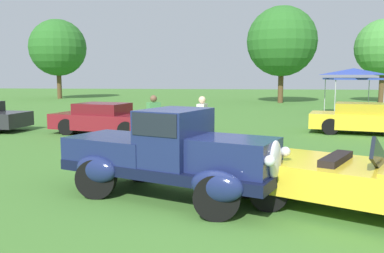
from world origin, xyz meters
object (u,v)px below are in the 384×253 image
at_px(show_car_yellow, 362,119).
at_px(spectator_near_truck, 202,122).
at_px(neighbor_convertible, 368,181).
at_px(canopy_tent_left_field, 354,73).
at_px(spectator_between_cars, 154,119).
at_px(show_car_burgundy, 105,119).
at_px(feature_pickup_truck, 171,153).

xyz_separation_m(show_car_yellow, spectator_near_truck, (-6.06, -4.43, 0.31)).
distance_m(neighbor_convertible, show_car_yellow, 10.30).
height_order(show_car_yellow, spectator_near_truck, spectator_near_truck).
relative_size(neighbor_convertible, canopy_tent_left_field, 1.61).
relative_size(neighbor_convertible, spectator_between_cars, 2.76).
bearing_deg(spectator_between_cars, show_car_burgundy, 131.42).
bearing_deg(feature_pickup_truck, spectator_between_cars, 104.40).
relative_size(spectator_between_cars, canopy_tent_left_field, 0.58).
height_order(feature_pickup_truck, show_car_yellow, feature_pickup_truck).
distance_m(show_car_yellow, canopy_tent_left_field, 8.48).
height_order(neighbor_convertible, spectator_between_cars, spectator_between_cars).
bearing_deg(neighbor_convertible, spectator_between_cars, 128.78).
distance_m(neighbor_convertible, show_car_burgundy, 11.41).
distance_m(feature_pickup_truck, canopy_tent_left_field, 19.21).
relative_size(show_car_yellow, canopy_tent_left_field, 1.50).
height_order(show_car_yellow, spectator_between_cars, spectator_between_cars).
bearing_deg(canopy_tent_left_field, neighbor_convertible, -104.61).
bearing_deg(show_car_burgundy, show_car_yellow, 6.28).
relative_size(neighbor_convertible, show_car_burgundy, 1.00).
height_order(feature_pickup_truck, show_car_burgundy, feature_pickup_truck).
xyz_separation_m(feature_pickup_truck, spectator_between_cars, (-1.37, 5.33, 0.05)).
bearing_deg(neighbor_convertible, show_car_burgundy, 129.65).
relative_size(feature_pickup_truck, canopy_tent_left_field, 1.53).
bearing_deg(show_car_yellow, show_car_burgundy, -173.72).
distance_m(show_car_burgundy, show_car_yellow, 10.20).
bearing_deg(show_car_yellow, spectator_between_cars, -152.75).
relative_size(neighbor_convertible, spectator_near_truck, 2.76).
distance_m(neighbor_convertible, canopy_tent_left_field, 18.67).
distance_m(neighbor_convertible, spectator_near_truck, 6.34).
distance_m(show_car_burgundy, canopy_tent_left_field, 15.20).
bearing_deg(spectator_near_truck, neighbor_convertible, -59.66).
bearing_deg(feature_pickup_truck, spectator_near_truck, 87.37).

